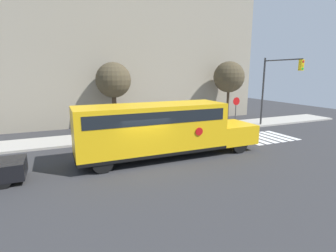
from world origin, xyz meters
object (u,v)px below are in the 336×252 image
tree_near_sidewalk (229,77)px  school_bus (160,128)px  traffic_light (274,82)px  tree_far_sidewalk (113,81)px  stop_sign (236,108)px

tree_near_sidewalk → school_bus: bearing=-142.0°
traffic_light → school_bus: bearing=-163.3°
tree_far_sidewalk → tree_near_sidewalk: bearing=-3.0°
stop_sign → tree_far_sidewalk: size_ratio=0.48×
traffic_light → tree_far_sidewalk: bearing=156.3°
school_bus → tree_far_sidewalk: 9.25m
stop_sign → traffic_light: 3.81m
stop_sign → tree_far_sidewalk: bearing=156.1°
stop_sign → tree_near_sidewalk: bearing=63.6°
tree_far_sidewalk → traffic_light: bearing=-23.7°
school_bus → traffic_light: 12.43m
school_bus → stop_sign: school_bus is taller
tree_near_sidewalk → tree_far_sidewalk: bearing=177.0°
stop_sign → traffic_light: (2.85, -1.22, 2.22)m
traffic_light → tree_near_sidewalk: 4.94m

